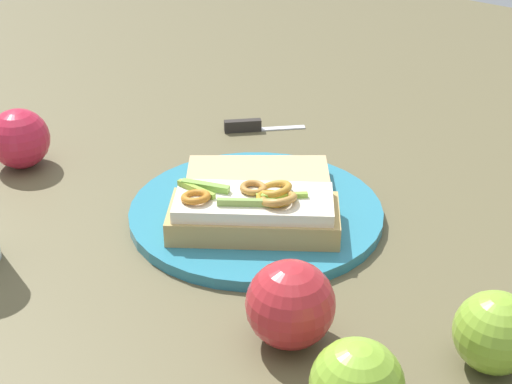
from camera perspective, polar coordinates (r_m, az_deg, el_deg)
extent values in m
plane|color=brown|center=(0.86, 0.00, -1.89)|extent=(2.00, 2.00, 0.00)
cylinder|color=teal|center=(0.85, 0.00, -1.54)|extent=(0.28, 0.28, 0.01)
cube|color=tan|center=(0.81, -0.16, -1.99)|extent=(0.17, 0.19, 0.03)
cube|color=beige|center=(0.80, -0.16, -0.78)|extent=(0.15, 0.17, 0.01)
torus|color=#B46E20|center=(0.79, -4.49, -0.37)|extent=(0.04, 0.04, 0.01)
torus|color=#B07D27|center=(0.80, 1.41, 0.23)|extent=(0.05, 0.05, 0.02)
torus|color=#AD831E|center=(0.78, 1.29, -0.50)|extent=(0.05, 0.05, 0.01)
torus|color=#AC7432|center=(0.80, -0.20, 0.31)|extent=(0.03, 0.03, 0.01)
torus|color=#B38039|center=(0.78, 1.64, -0.50)|extent=(0.05, 0.05, 0.02)
cube|color=#7CAD45|center=(0.81, -3.77, 0.43)|extent=(0.03, 0.05, 0.01)
cube|color=#8BAF39|center=(0.80, -4.46, 0.20)|extent=(0.01, 0.05, 0.01)
cube|color=#86B53C|center=(0.79, 1.94, -0.28)|extent=(0.04, 0.04, 0.01)
cube|color=#7CA04A|center=(0.78, -0.75, -0.79)|extent=(0.04, 0.05, 0.01)
cube|color=tan|center=(0.89, 0.15, 0.86)|extent=(0.17, 0.18, 0.02)
sphere|color=#7EA930|center=(0.67, 17.31, -9.91)|extent=(0.07, 0.07, 0.07)
sphere|color=#AF252C|center=(0.66, 2.56, -8.32)|extent=(0.10, 0.10, 0.08)
sphere|color=#B61F37|center=(1.00, -17.15, 3.81)|extent=(0.10, 0.10, 0.08)
cube|color=silver|center=(1.07, 2.01, 4.81)|extent=(0.05, 0.05, 0.00)
cube|color=#292421|center=(1.06, -0.99, 4.94)|extent=(0.04, 0.04, 0.02)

